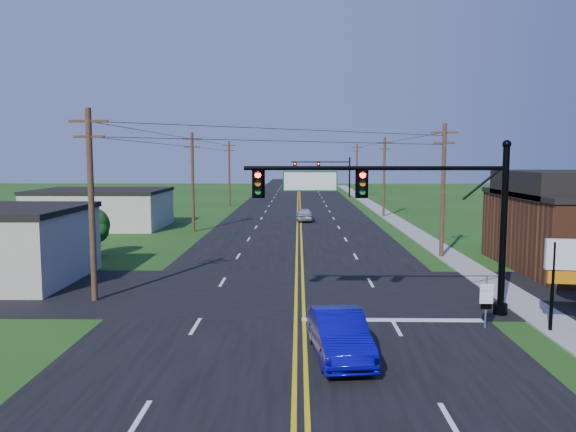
{
  "coord_description": "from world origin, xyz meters",
  "views": [
    {
      "loc": [
        0.11,
        -15.73,
        6.75
      ],
      "look_at": [
        -0.37,
        10.0,
        4.06
      ],
      "focal_mm": 35.0,
      "sensor_mm": 36.0,
      "label": 1
    }
  ],
  "objects_px": {
    "signal_mast_far": "(324,170)",
    "blue_car": "(339,336)",
    "route_sign": "(486,299)",
    "stop_sign": "(558,258)",
    "signal_mast_main": "(398,205)"
  },
  "relations": [
    {
      "from": "signal_mast_main",
      "to": "blue_car",
      "type": "bearing_deg",
      "value": -118.0
    },
    {
      "from": "signal_mast_far",
      "to": "blue_car",
      "type": "xyz_separation_m",
      "value": [
        -2.94,
        -77.35,
        -3.77
      ]
    },
    {
      "from": "signal_mast_far",
      "to": "route_sign",
      "type": "height_order",
      "value": "signal_mast_far"
    },
    {
      "from": "signal_mast_far",
      "to": "blue_car",
      "type": "bearing_deg",
      "value": -92.18
    },
    {
      "from": "route_sign",
      "to": "blue_car",
      "type": "bearing_deg",
      "value": -151.28
    },
    {
      "from": "stop_sign",
      "to": "blue_car",
      "type": "bearing_deg",
      "value": -123.93
    },
    {
      "from": "route_sign",
      "to": "signal_mast_main",
      "type": "bearing_deg",
      "value": 147.18
    },
    {
      "from": "signal_mast_far",
      "to": "stop_sign",
      "type": "distance_m",
      "value": 68.62
    },
    {
      "from": "blue_car",
      "to": "stop_sign",
      "type": "relative_size",
      "value": 1.93
    },
    {
      "from": "signal_mast_far",
      "to": "route_sign",
      "type": "relative_size",
      "value": 5.21
    },
    {
      "from": "signal_mast_main",
      "to": "blue_car",
      "type": "height_order",
      "value": "signal_mast_main"
    },
    {
      "from": "signal_mast_far",
      "to": "blue_car",
      "type": "height_order",
      "value": "signal_mast_far"
    },
    {
      "from": "signal_mast_main",
      "to": "stop_sign",
      "type": "height_order",
      "value": "signal_mast_main"
    },
    {
      "from": "route_sign",
      "to": "stop_sign",
      "type": "bearing_deg",
      "value": 47.19
    },
    {
      "from": "signal_mast_main",
      "to": "stop_sign",
      "type": "bearing_deg",
      "value": 24.66
    }
  ]
}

